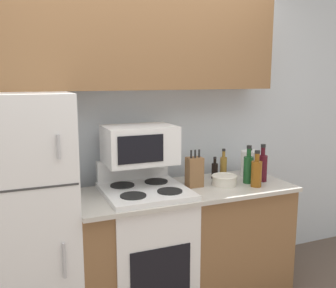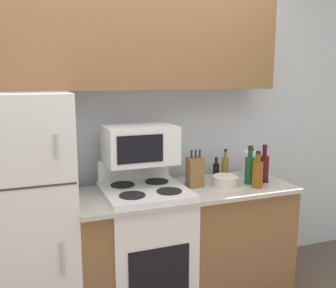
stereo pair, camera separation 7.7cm
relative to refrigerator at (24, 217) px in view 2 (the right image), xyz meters
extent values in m
cube|color=silver|center=(0.82, 0.39, 0.46)|extent=(8.00, 0.05, 2.55)
cube|color=brown|center=(1.14, -0.05, -0.38)|extent=(1.64, 0.61, 0.88)
cube|color=#BCB7AD|center=(1.14, -0.07, 0.07)|extent=(1.64, 0.65, 0.03)
cube|color=white|center=(0.00, 0.00, 0.00)|extent=(0.64, 0.71, 1.63)
cube|color=#383838|center=(0.00, -0.35, 0.29)|extent=(0.62, 0.01, 0.01)
cylinder|color=#B7B7BC|center=(0.21, -0.37, 0.52)|extent=(0.02, 0.02, 0.14)
cylinder|color=#B7B7BC|center=(0.21, -0.37, -0.16)|extent=(0.02, 0.02, 0.22)
cube|color=brown|center=(0.82, 0.21, 1.18)|extent=(2.28, 0.32, 0.73)
cube|color=white|center=(0.82, -0.07, -0.35)|extent=(0.59, 0.61, 0.94)
cube|color=black|center=(0.82, -0.37, -0.37)|extent=(0.42, 0.01, 0.34)
cube|color=#2D2D2D|center=(0.82, -0.07, 0.12)|extent=(0.57, 0.58, 0.01)
cube|color=white|center=(0.82, 0.22, 0.20)|extent=(0.57, 0.06, 0.16)
cylinder|color=black|center=(0.69, -0.20, 0.13)|extent=(0.18, 0.18, 0.01)
cylinder|color=black|center=(0.96, -0.20, 0.13)|extent=(0.18, 0.18, 0.01)
cylinder|color=black|center=(0.69, 0.07, 0.13)|extent=(0.18, 0.18, 0.01)
cylinder|color=black|center=(0.96, 0.07, 0.13)|extent=(0.18, 0.18, 0.01)
cube|color=white|center=(0.82, 0.05, 0.43)|extent=(0.51, 0.36, 0.27)
cube|color=black|center=(0.77, -0.13, 0.43)|extent=(0.33, 0.01, 0.19)
cube|color=brown|center=(1.22, -0.05, 0.20)|extent=(0.12, 0.09, 0.23)
cylinder|color=black|center=(1.19, -0.06, 0.35)|extent=(0.01, 0.01, 0.06)
cylinder|color=black|center=(1.22, -0.06, 0.35)|extent=(0.01, 0.01, 0.06)
cylinder|color=black|center=(1.26, -0.06, 0.35)|extent=(0.01, 0.01, 0.06)
cylinder|color=silver|center=(1.45, -0.10, 0.13)|extent=(0.19, 0.19, 0.07)
torus|color=silver|center=(1.45, -0.10, 0.16)|extent=(0.20, 0.20, 0.01)
cylinder|color=olive|center=(1.57, 0.11, 0.17)|extent=(0.06, 0.06, 0.17)
cylinder|color=olive|center=(1.57, 0.11, 0.28)|extent=(0.03, 0.03, 0.05)
cylinder|color=black|center=(1.57, 0.11, 0.32)|extent=(0.03, 0.03, 0.02)
cylinder|color=#470F19|center=(1.79, -0.12, 0.19)|extent=(0.08, 0.08, 0.21)
cylinder|color=#470F19|center=(1.79, -0.12, 0.33)|extent=(0.03, 0.03, 0.07)
cylinder|color=black|center=(1.79, -0.12, 0.38)|extent=(0.04, 0.04, 0.02)
cylinder|color=brown|center=(1.66, -0.23, 0.19)|extent=(0.08, 0.08, 0.20)
cylinder|color=brown|center=(1.66, -0.23, 0.32)|extent=(0.04, 0.04, 0.06)
cylinder|color=black|center=(1.66, -0.23, 0.36)|extent=(0.04, 0.04, 0.02)
cylinder|color=black|center=(1.48, 0.10, 0.15)|extent=(0.05, 0.05, 0.13)
cylinder|color=black|center=(1.48, 0.10, 0.24)|extent=(0.02, 0.02, 0.04)
cylinder|color=black|center=(1.48, 0.10, 0.26)|extent=(0.03, 0.03, 0.01)
cylinder|color=#194C23|center=(1.66, -0.12, 0.19)|extent=(0.08, 0.08, 0.21)
cylinder|color=#194C23|center=(1.66, -0.12, 0.33)|extent=(0.03, 0.03, 0.07)
cylinder|color=black|center=(1.66, -0.12, 0.38)|extent=(0.04, 0.04, 0.02)
cylinder|color=white|center=(1.80, 0.05, 0.20)|extent=(0.16, 0.16, 0.22)
sphere|color=black|center=(1.80, 0.05, 0.32)|extent=(0.02, 0.02, 0.02)
camera|label=1|loc=(-0.02, -2.51, 0.91)|focal=40.00mm
camera|label=2|loc=(0.06, -2.54, 0.91)|focal=40.00mm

